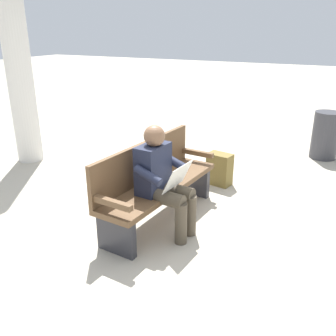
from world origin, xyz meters
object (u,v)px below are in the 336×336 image
Objects in this scene: person_seated at (162,178)px; backpack at (220,169)px; bench_near at (155,181)px; trash_bin at (325,135)px; support_pillar at (17,61)px.

backpack is at bearing -179.57° from person_seated.
bench_near is at bearing -14.64° from backpack.
person_seated is at bearing 47.46° from bench_near.
person_seated is 1.49× the size of trash_bin.
backpack is at bearing 170.30° from bench_near.
trash_bin is (-3.38, 1.31, -0.23)m from person_seated.
person_seated reaches higher than backpack.
bench_near is 4.03× the size of backpack.
person_seated is at bearing 70.87° from support_pillar.
support_pillar is (-0.83, -2.85, 1.15)m from bench_near.
support_pillar reaches higher than backpack.
bench_near is 3.18m from support_pillar.
support_pillar is at bearing -101.29° from bench_near.
backpack is at bearing -32.48° from trash_bin.
support_pillar is at bearing -82.08° from backpack.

